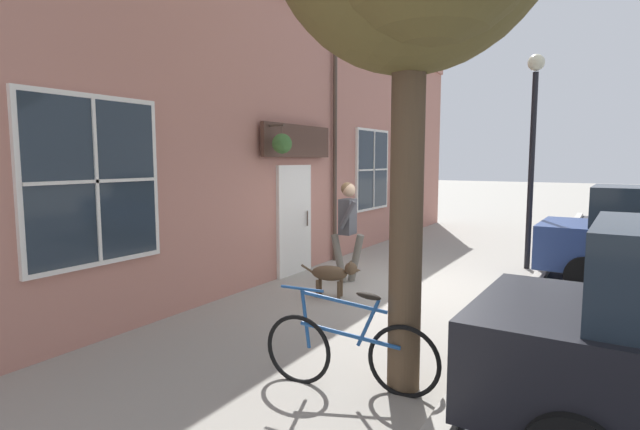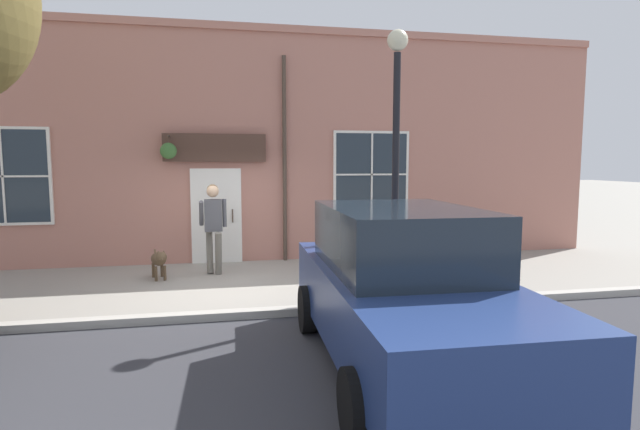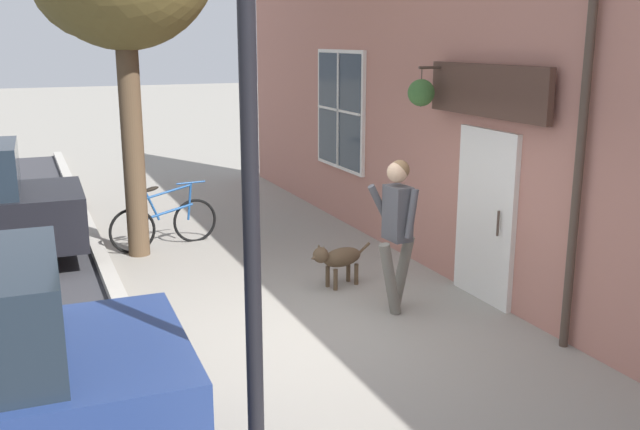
{
  "view_description": "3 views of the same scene",
  "coord_description": "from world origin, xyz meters",
  "px_view_note": "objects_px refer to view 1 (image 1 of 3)",
  "views": [
    {
      "loc": [
        3.09,
        -8.1,
        2.2
      ],
      "look_at": [
        -0.98,
        -1.2,
        1.31
      ],
      "focal_mm": 28.0,
      "sensor_mm": 36.0,
      "label": 1
    },
    {
      "loc": [
        9.07,
        -0.06,
        2.25
      ],
      "look_at": [
        -0.69,
        1.88,
        1.18
      ],
      "focal_mm": 28.0,
      "sensor_mm": 36.0,
      "label": 2
    },
    {
      "loc": [
        2.93,
        6.73,
        3.12
      ],
      "look_at": [
        0.17,
        0.21,
        1.37
      ],
      "focal_mm": 40.0,
      "sensor_mm": 36.0,
      "label": 3
    }
  ],
  "objects_px": {
    "leaning_bicycle": "(349,350)",
    "pedestrian_walking": "(348,221)",
    "street_lamp": "(533,128)",
    "dog_on_leash": "(333,273)"
  },
  "relations": [
    {
      "from": "leaning_bicycle",
      "to": "street_lamp",
      "type": "distance_m",
      "value": 7.08
    },
    {
      "from": "leaning_bicycle",
      "to": "street_lamp",
      "type": "xyz_separation_m",
      "value": [
        0.67,
        6.61,
        2.44
      ]
    },
    {
      "from": "street_lamp",
      "to": "pedestrian_walking",
      "type": "bearing_deg",
      "value": -132.86
    },
    {
      "from": "pedestrian_walking",
      "to": "leaning_bicycle",
      "type": "relative_size",
      "value": 1.05
    },
    {
      "from": "pedestrian_walking",
      "to": "dog_on_leash",
      "type": "distance_m",
      "value": 1.28
    },
    {
      "from": "leaning_bicycle",
      "to": "pedestrian_walking",
      "type": "bearing_deg",
      "value": 117.62
    },
    {
      "from": "dog_on_leash",
      "to": "pedestrian_walking",
      "type": "bearing_deg",
      "value": 105.04
    },
    {
      "from": "pedestrian_walking",
      "to": "leaning_bicycle",
      "type": "distance_m",
      "value": 4.31
    },
    {
      "from": "pedestrian_walking",
      "to": "leaning_bicycle",
      "type": "bearing_deg",
      "value": -62.38
    },
    {
      "from": "pedestrian_walking",
      "to": "street_lamp",
      "type": "xyz_separation_m",
      "value": [
        2.64,
        2.84,
        1.72
      ]
    }
  ]
}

